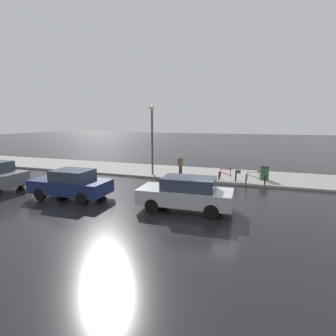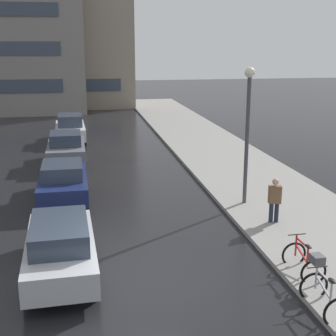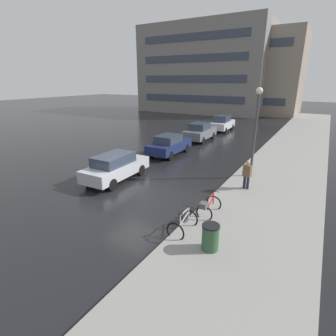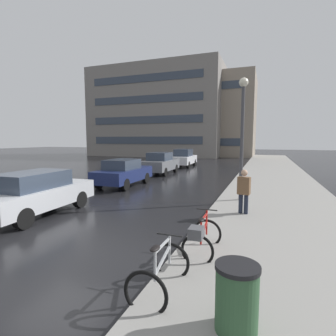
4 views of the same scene
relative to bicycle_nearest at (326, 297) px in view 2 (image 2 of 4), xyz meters
name	(u,v)px [view 2 (image 2 of 4)]	position (x,y,z in m)	size (l,w,h in m)	color
ground_plane	(143,287)	(-3.85, 1.93, -0.40)	(140.00, 140.00, 0.00)	black
sidewalk_kerb	(241,170)	(2.15, 11.93, -0.33)	(4.80, 60.00, 0.14)	gray
bicycle_nearest	(326,297)	(0.00, 0.00, 0.00)	(0.73, 1.18, 0.95)	black
bicycle_second	(306,261)	(0.33, 1.60, 0.08)	(0.72, 1.40, 0.98)	black
car_silver	(60,247)	(-5.85, 2.93, 0.39)	(1.87, 4.28, 1.54)	#B2B5BA
car_navy	(63,181)	(-5.98, 9.11, 0.37)	(1.87, 4.14, 1.53)	navy
car_grey	(66,149)	(-6.00, 14.80, 0.43)	(1.88, 4.09, 1.66)	slate
car_white	(70,128)	(-5.91, 20.63, 0.45)	(1.88, 4.26, 1.72)	silver
pedestrian	(275,200)	(0.95, 5.17, 0.52)	(0.44, 0.31, 1.64)	#1E2333
streetlamp	(248,119)	(0.67, 7.24, 2.86)	(0.37, 0.37, 5.10)	#424247
building_facade_main	(52,40)	(-7.75, 40.47, 5.94)	(15.20, 10.84, 12.69)	gray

